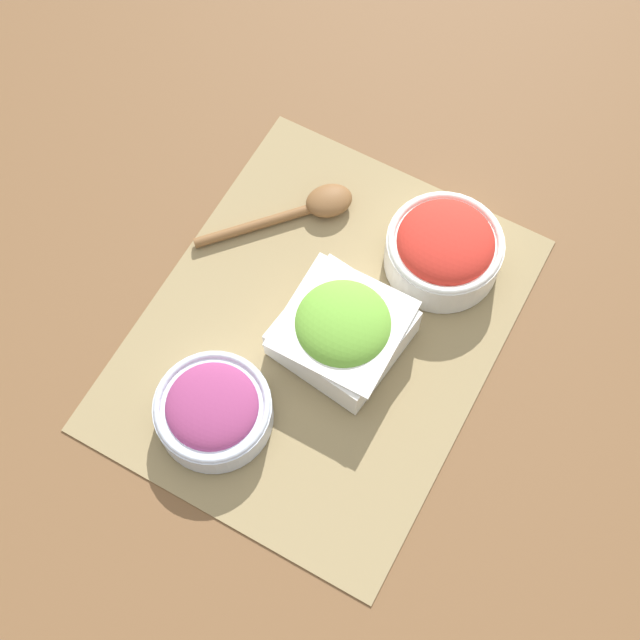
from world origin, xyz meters
name	(u,v)px	position (x,y,z in m)	size (l,w,h in m)	color
ground_plane	(320,332)	(0.00, 0.00, 0.00)	(3.00, 3.00, 0.00)	brown
placemat	(320,332)	(0.00, 0.00, 0.00)	(0.47, 0.38, 0.00)	#937F56
onion_bowl	(213,410)	(-0.14, 0.05, 0.03)	(0.13, 0.13, 0.05)	silver
lettuce_bowl	(344,328)	(0.00, -0.03, 0.04)	(0.14, 0.14, 0.07)	white
tomato_bowl	(444,248)	(0.14, -0.08, 0.04)	(0.13, 0.13, 0.07)	white
wooden_spoon	(309,207)	(0.13, 0.09, 0.01)	(0.16, 0.15, 0.02)	brown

